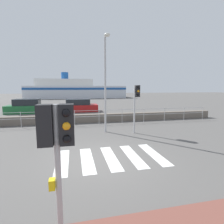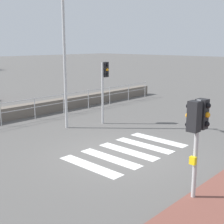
# 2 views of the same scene
# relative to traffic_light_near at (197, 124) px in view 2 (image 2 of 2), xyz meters

# --- Properties ---
(ground_plane) EXTENTS (160.00, 160.00, 0.00)m
(ground_plane) POSITION_rel_traffic_light_near_xyz_m (1.21, 3.36, -1.88)
(ground_plane) COLOR #565451
(crosswalk) EXTENTS (4.05, 2.40, 0.01)m
(crosswalk) POSITION_rel_traffic_light_near_xyz_m (1.63, 3.36, -1.88)
(crosswalk) COLOR silver
(crosswalk) RESTS_ON ground_plane
(seawall) EXTENTS (21.71, 0.55, 0.63)m
(seawall) POSITION_rel_traffic_light_near_xyz_m (1.21, 10.60, -1.57)
(seawall) COLOR #6B6056
(seawall) RESTS_ON ground_plane
(harbor_fence) EXTENTS (19.58, 0.04, 1.08)m
(harbor_fence) POSITION_rel_traffic_light_near_xyz_m (1.21, 9.72, -1.17)
(harbor_fence) COLOR #B2B2B5
(harbor_fence) RESTS_ON ground_plane
(traffic_light_near) EXTENTS (0.58, 0.41, 2.42)m
(traffic_light_near) POSITION_rel_traffic_light_near_xyz_m (0.00, 0.00, 0.00)
(traffic_light_near) COLOR #B2B2B5
(traffic_light_near) RESTS_ON ground_plane
(traffic_light_far) EXTENTS (0.34, 0.32, 2.83)m
(traffic_light_far) POSITION_rel_traffic_light_near_xyz_m (3.88, 6.70, 0.19)
(traffic_light_far) COLOR #B2B2B5
(traffic_light_far) RESTS_ON ground_plane
(streetlamp) EXTENTS (0.32, 0.93, 5.68)m
(streetlamp) POSITION_rel_traffic_light_near_xyz_m (2.15, 7.18, 1.65)
(streetlamp) COLOR #B2B2B5
(streetlamp) RESTS_ON ground_plane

